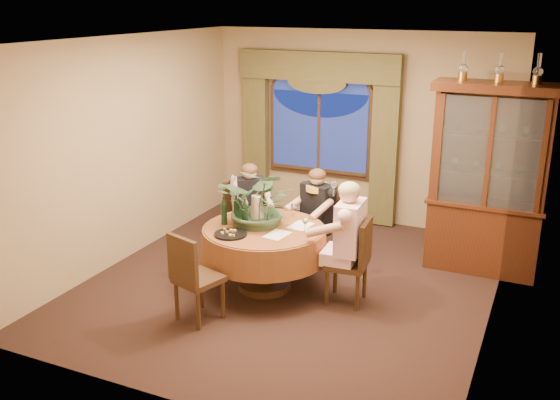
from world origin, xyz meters
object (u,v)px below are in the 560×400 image
at_px(olive_bowl, 268,227).
at_px(wine_bottle_2, 224,210).
at_px(chair_front_left, 199,277).
at_px(oil_lamp_right, 538,69).
at_px(centerpiece_plant, 260,174).
at_px(chair_back, 243,221).
at_px(stoneware_vase, 257,209).
at_px(wine_bottle_1, 235,204).
at_px(person_pink, 349,244).
at_px(chair_right, 347,261).
at_px(wine_bottle_0, 245,209).
at_px(china_cabinet, 488,180).
at_px(oil_lamp_left, 464,66).
at_px(person_back, 250,209).
at_px(oil_lamp_center, 500,67).
at_px(wine_bottle_5, 237,209).
at_px(person_scarf, 318,217).
at_px(chair_back_right, 320,224).
at_px(dining_table, 264,258).
at_px(wine_bottle_4, 244,205).
at_px(wine_bottle_3, 245,213).

distance_m(olive_bowl, wine_bottle_2, 0.55).
bearing_deg(olive_bowl, chair_front_left, -111.18).
distance_m(oil_lamp_right, centerpiece_plant, 3.27).
height_order(chair_back, stoneware_vase, stoneware_vase).
bearing_deg(olive_bowl, wine_bottle_1, 161.88).
xyz_separation_m(chair_back, person_pink, (1.66, -0.69, 0.22)).
height_order(chair_right, wine_bottle_0, wine_bottle_0).
xyz_separation_m(china_cabinet, oil_lamp_left, (-0.40, 0.00, 1.32)).
relative_size(person_pink, centerpiece_plant, 1.38).
xyz_separation_m(oil_lamp_right, olive_bowl, (-2.54, -1.59, -1.70)).
bearing_deg(olive_bowl, person_back, 128.28).
xyz_separation_m(oil_lamp_center, wine_bottle_5, (-2.56, -1.56, -1.56)).
distance_m(oil_lamp_right, wine_bottle_0, 3.60).
xyz_separation_m(china_cabinet, chair_right, (-1.23, -1.51, -0.67)).
bearing_deg(person_scarf, chair_front_left, 90.88).
relative_size(oil_lamp_right, olive_bowl, 2.43).
xyz_separation_m(china_cabinet, person_back, (-2.81, -0.74, -0.53)).
xyz_separation_m(chair_back_right, person_pink, (0.71, -0.98, 0.22)).
bearing_deg(chair_front_left, person_back, 117.38).
bearing_deg(wine_bottle_2, wine_bottle_1, 86.87).
distance_m(oil_lamp_center, oil_lamp_right, 0.40).
relative_size(oil_lamp_left, olive_bowl, 2.43).
distance_m(oil_lamp_right, olive_bowl, 3.45).
xyz_separation_m(oil_lamp_center, wine_bottle_1, (-2.65, -1.43, -1.56)).
height_order(wine_bottle_0, wine_bottle_1, same).
height_order(wine_bottle_1, wine_bottle_2, same).
bearing_deg(oil_lamp_left, chair_front_left, -129.83).
relative_size(chair_right, chair_back_right, 1.00).
bearing_deg(dining_table, oil_lamp_right, 31.18).
bearing_deg(wine_bottle_0, wine_bottle_4, 122.32).
relative_size(chair_right, wine_bottle_1, 2.91).
height_order(person_pink, wine_bottle_3, person_pink).
distance_m(chair_back, olive_bowl, 1.09).
bearing_deg(chair_front_left, person_pink, 55.04).
relative_size(person_back, stoneware_vase, 3.98).
bearing_deg(china_cabinet, oil_lamp_center, 0.00).
bearing_deg(wine_bottle_1, wine_bottle_0, -28.61).
bearing_deg(chair_back_right, wine_bottle_2, 72.15).
bearing_deg(chair_back, chair_front_left, 60.73).
xyz_separation_m(chair_right, person_scarf, (-0.66, 0.82, 0.15)).
xyz_separation_m(person_back, wine_bottle_0, (0.34, -0.78, 0.30)).
height_order(oil_lamp_center, wine_bottle_5, oil_lamp_center).
xyz_separation_m(person_pink, person_back, (-1.60, 0.78, -0.08)).
xyz_separation_m(centerpiece_plant, wine_bottle_5, (-0.27, -0.08, -0.43)).
bearing_deg(wine_bottle_0, wine_bottle_3, -63.20).
distance_m(oil_lamp_left, stoneware_vase, 2.89).
xyz_separation_m(stoneware_vase, centerpiece_plant, (0.07, -0.04, 0.44)).
bearing_deg(wine_bottle_4, oil_lamp_center, 28.75).
relative_size(person_pink, stoneware_vase, 4.47).
xyz_separation_m(china_cabinet, wine_bottle_5, (-2.56, -1.56, -0.24)).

